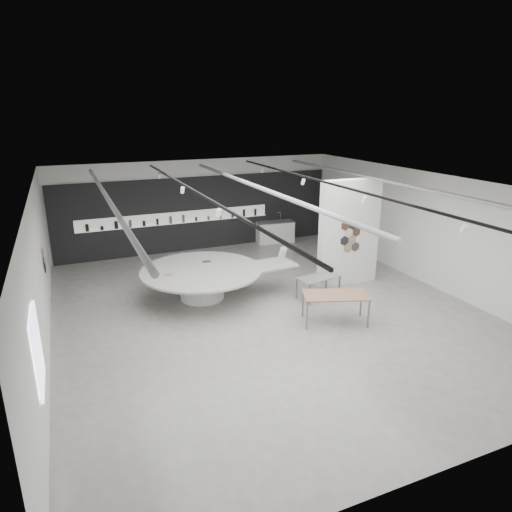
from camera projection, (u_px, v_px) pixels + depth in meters
name	position (u px, v px, depth m)	size (l,w,h in m)	color
room	(264.00, 245.00, 13.06)	(12.02, 14.02, 3.82)	#9B9892
back_wall_display	(198.00, 214.00, 19.30)	(11.80, 0.27, 3.10)	black
partition_column	(349.00, 233.00, 15.36)	(2.20, 0.38, 3.60)	white
display_island	(204.00, 279.00, 14.45)	(5.10, 4.11, 0.98)	white
sample_table_wood	(336.00, 296.00, 12.75)	(1.99, 1.47, 0.84)	#91674B
sample_table_stone	(319.00, 279.00, 14.48)	(1.47, 0.95, 0.70)	slate
kitchen_counter	(275.00, 232.00, 20.56)	(1.75, 0.82, 1.34)	white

